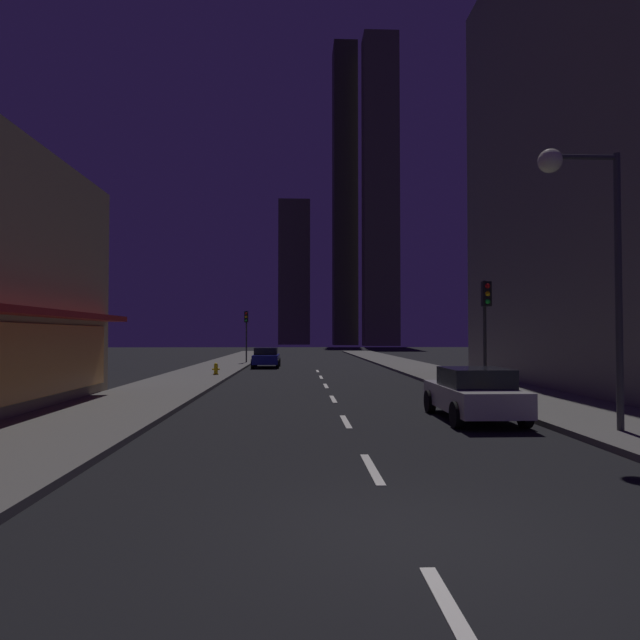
{
  "coord_description": "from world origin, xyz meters",
  "views": [
    {
      "loc": [
        -1.31,
        -6.4,
        2.36
      ],
      "look_at": [
        0.0,
        25.38,
        3.25
      ],
      "focal_mm": 30.49,
      "sensor_mm": 36.0,
      "label": 1
    }
  ],
  "objects": [
    {
      "name": "skyscraper_distant_mid",
      "position": [
        10.09,
        123.92,
        36.34
      ],
      "size": [
        5.67,
        7.69,
        72.68
      ],
      "primitive_type": "cube",
      "color": "#312E25",
      "rests_on": "ground"
    },
    {
      "name": "sidewalk_left",
      "position": [
        -7.0,
        32.0,
        0.07
      ],
      "size": [
        4.0,
        76.0,
        0.15
      ],
      "primitive_type": "cube",
      "color": "#605E59",
      "rests_on": "ground"
    },
    {
      "name": "ground_plane",
      "position": [
        0.0,
        32.0,
        -0.05
      ],
      "size": [
        78.0,
        136.0,
        0.1
      ],
      "primitive_type": "cube",
      "color": "black"
    },
    {
      "name": "skyscraper_distant_short",
      "position": [
        17.23,
        113.83,
        35.0
      ],
      "size": [
        7.81,
        5.64,
        70.0
      ],
      "primitive_type": "cube",
      "color": "#544F3F",
      "rests_on": "ground"
    },
    {
      "name": "traffic_light_near_right",
      "position": [
        5.5,
        12.95,
        3.19
      ],
      "size": [
        0.32,
        0.48,
        4.2
      ],
      "color": "#2D2D2D",
      "rests_on": "sidewalk_right"
    },
    {
      "name": "fire_hydrant_far_left",
      "position": [
        -5.9,
        24.35,
        0.45
      ],
      "size": [
        0.42,
        0.3,
        0.65
      ],
      "color": "gold",
      "rests_on": "sidewalk_left"
    },
    {
      "name": "car_parked_far",
      "position": [
        -3.6,
        33.38,
        0.74
      ],
      "size": [
        1.98,
        4.24,
        1.45
      ],
      "color": "navy",
      "rests_on": "ground"
    },
    {
      "name": "skyscraper_distant_tall",
      "position": [
        -2.2,
        131.31,
        18.29
      ],
      "size": [
        7.95,
        5.31,
        36.58
      ],
      "primitive_type": "cube",
      "color": "brown",
      "rests_on": "ground"
    },
    {
      "name": "traffic_light_far_left",
      "position": [
        -5.5,
        38.07,
        3.19
      ],
      "size": [
        0.32,
        0.48,
        4.2
      ],
      "color": "#2D2D2D",
      "rests_on": "sidewalk_left"
    },
    {
      "name": "street_lamp_right",
      "position": [
        5.38,
        5.97,
        5.07
      ],
      "size": [
        1.96,
        0.56,
        6.58
      ],
      "color": "#38383D",
      "rests_on": "sidewalk_right"
    },
    {
      "name": "car_parked_near",
      "position": [
        3.6,
        8.6,
        0.74
      ],
      "size": [
        1.98,
        4.24,
        1.45
      ],
      "color": "silver",
      "rests_on": "ground"
    },
    {
      "name": "lane_marking_center",
      "position": [
        0.0,
        13.6,
        0.01
      ],
      "size": [
        0.16,
        33.4,
        0.01
      ],
      "color": "silver",
      "rests_on": "ground"
    },
    {
      "name": "sidewalk_right",
      "position": [
        7.0,
        32.0,
        0.07
      ],
      "size": [
        4.0,
        76.0,
        0.15
      ],
      "primitive_type": "cube",
      "color": "#605E59",
      "rests_on": "ground"
    }
  ]
}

